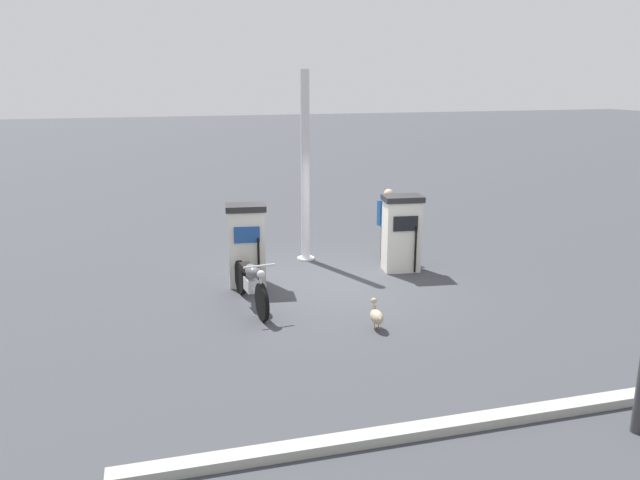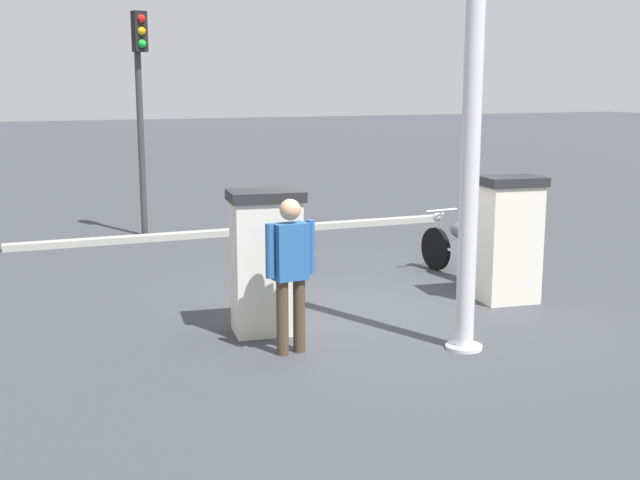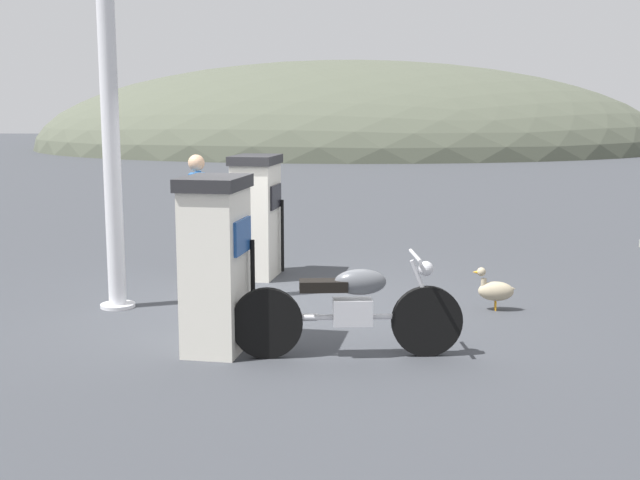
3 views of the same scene
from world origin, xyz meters
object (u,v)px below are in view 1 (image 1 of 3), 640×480
(motorcycle_near_pump, at_px, (251,283))
(wandering_duck, at_px, (377,316))
(fuel_pump_far, at_px, (402,233))
(canopy_support_pole, at_px, (305,171))
(fuel_pump_near, at_px, (247,245))
(attendant_person, at_px, (388,220))

(motorcycle_near_pump, bearing_deg, wandering_duck, 47.42)
(fuel_pump_far, xyz_separation_m, canopy_support_pole, (-1.43, -1.76, 1.22))
(fuel_pump_near, distance_m, fuel_pump_far, 3.39)
(motorcycle_near_pump, height_order, canopy_support_pole, canopy_support_pole)
(fuel_pump_far, bearing_deg, attendant_person, 178.56)
(fuel_pump_far, relative_size, motorcycle_near_pump, 0.77)
(motorcycle_near_pump, height_order, attendant_person, attendant_person)
(fuel_pump_near, height_order, wandering_duck, fuel_pump_near)
(attendant_person, height_order, canopy_support_pole, canopy_support_pole)
(attendant_person, relative_size, canopy_support_pole, 0.39)
(motorcycle_near_pump, bearing_deg, attendant_person, 120.08)
(motorcycle_near_pump, distance_m, canopy_support_pole, 3.61)
(fuel_pump_near, xyz_separation_m, attendant_person, (-0.81, 3.41, 0.11))
(attendant_person, bearing_deg, fuel_pump_far, -1.44)
(attendant_person, bearing_deg, canopy_support_pole, -109.36)
(fuel_pump_near, height_order, canopy_support_pole, canopy_support_pole)
(fuel_pump_far, bearing_deg, canopy_support_pole, -129.14)
(fuel_pump_near, bearing_deg, wandering_duck, 29.20)
(attendant_person, relative_size, wandering_duck, 3.36)
(fuel_pump_near, height_order, fuel_pump_far, fuel_pump_near)
(fuel_pump_near, xyz_separation_m, wandering_duck, (2.92, 1.63, -0.61))
(fuel_pump_near, relative_size, wandering_duck, 3.36)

